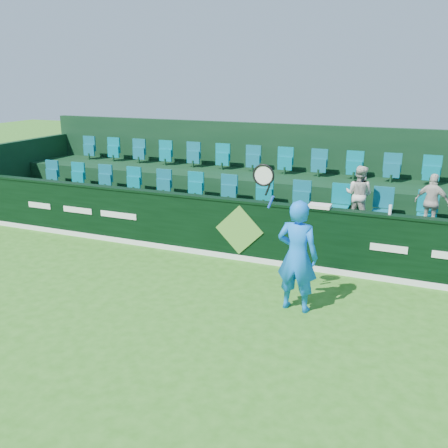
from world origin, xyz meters
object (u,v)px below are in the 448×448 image
at_px(tennis_player, 297,255).
at_px(towel, 320,206).
at_px(spectator_middle, 432,202).
at_px(spectator_left, 359,194).
at_px(drinks_bottle, 390,210).

height_order(tennis_player, towel, tennis_player).
bearing_deg(tennis_player, spectator_middle, 56.32).
relative_size(spectator_middle, towel, 2.74).
relative_size(spectator_left, drinks_bottle, 6.64).
bearing_deg(towel, tennis_player, -88.61).
relative_size(tennis_player, spectator_middle, 2.16).
bearing_deg(tennis_player, spectator_left, 79.61).
bearing_deg(drinks_bottle, spectator_left, 123.65).
distance_m(spectator_left, spectator_middle, 1.48).
bearing_deg(drinks_bottle, tennis_player, -123.91).
bearing_deg(tennis_player, drinks_bottle, 56.09).
distance_m(spectator_middle, towel, 2.37).
distance_m(tennis_player, spectator_middle, 3.71).
relative_size(towel, drinks_bottle, 2.29).
relative_size(spectator_left, spectator_middle, 1.06).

